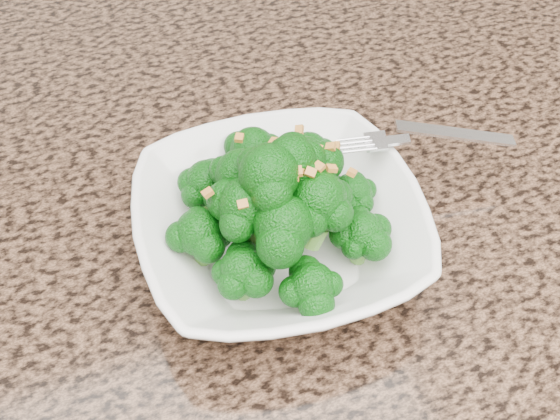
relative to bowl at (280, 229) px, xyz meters
name	(u,v)px	position (x,y,z in m)	size (l,w,h in m)	color
granite_counter	(82,211)	(-0.15, 0.12, -0.04)	(1.64, 1.04, 0.03)	brown
bowl	(280,229)	(0.00, 0.00, 0.00)	(0.23, 0.23, 0.06)	white
broccoli_pile	(280,170)	(0.00, 0.00, 0.07)	(0.20, 0.20, 0.08)	#09540A
garlic_topping	(280,128)	(0.00, 0.00, 0.11)	(0.12, 0.12, 0.01)	orange
fork	(401,139)	(0.12, 0.03, 0.03)	(0.18, 0.03, 0.01)	silver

